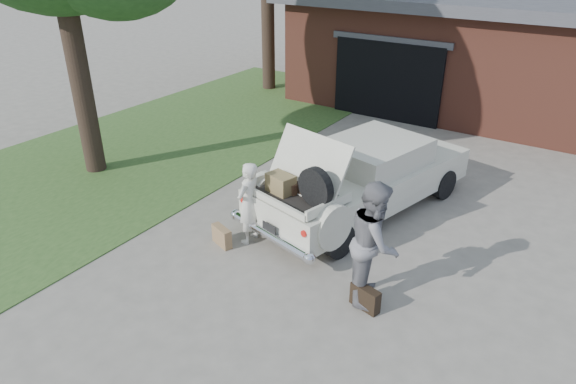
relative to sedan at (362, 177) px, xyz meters
The scene contains 8 objects.
ground 2.70m from the sedan, 98.73° to the right, with size 90.00×90.00×0.00m, color gray.
grass_strip 5.95m from the sedan, behind, with size 6.00×16.00×0.02m, color #2D4C1E.
house 8.97m from the sedan, 86.22° to the left, with size 12.80×7.80×3.30m.
sedan is the anchor object (origin of this frame).
woman_left 2.38m from the sedan, 117.92° to the right, with size 0.54×0.36×1.48m, color beige.
woman_right 2.71m from the sedan, 60.45° to the right, with size 0.91×0.71×1.88m, color slate.
suitcase_left 2.92m from the sedan, 119.85° to the right, with size 0.45×0.14×0.34m, color #94714B.
suitcase_right 3.04m from the sedan, 62.40° to the right, with size 0.47×0.15×0.36m, color black.
Camera 1 is at (4.11, -5.61, 4.86)m, focal length 32.00 mm.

